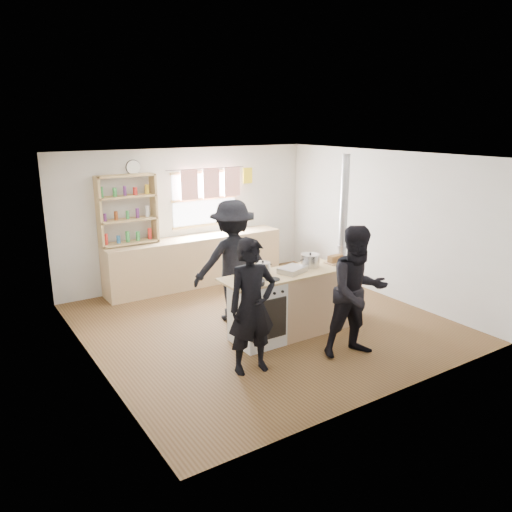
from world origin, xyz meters
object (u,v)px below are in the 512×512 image
object	(u,v)px
skillet_greens	(252,282)
thermos	(228,226)
flue_heater	(341,274)
person_far	(233,261)
stockpot_counter	(310,260)
person_near_right	(358,292)
stockpot_stove	(263,267)
cooking_island	(292,303)
person_near_left	(252,306)
bread_board	(335,260)
roast_tray	(292,269)

from	to	relation	value
skillet_greens	thermos	bearing A→B (deg)	65.78
thermos	flue_heater	size ratio (longest dim) A/B	0.11
flue_heater	person_far	size ratio (longest dim) A/B	1.35
stockpot_counter	person_near_right	bearing A→B (deg)	-93.50
stockpot_stove	person_far	bearing A→B (deg)	93.94
thermos	person_near_right	world-z (taller)	person_near_right
cooking_island	person_near_left	world-z (taller)	person_near_left
thermos	bread_board	xyz separation A→B (m)	(0.24, -2.77, -0.06)
bread_board	flue_heater	xyz separation A→B (m)	(0.31, 0.20, -0.33)
thermos	person_near_left	distance (m)	3.77
flue_heater	stockpot_stove	bearing A→B (deg)	-179.35
skillet_greens	roast_tray	world-z (taller)	roast_tray
flue_heater	thermos	bearing A→B (deg)	102.05
roast_tray	bread_board	distance (m)	0.81
roast_tray	stockpot_counter	distance (m)	0.40
skillet_greens	flue_heater	xyz separation A→B (m)	(1.87, 0.36, -0.31)
roast_tray	person_far	world-z (taller)	person_far
stockpot_counter	person_near_left	size ratio (longest dim) A/B	0.17
skillet_greens	flue_heater	world-z (taller)	flue_heater
bread_board	person_near_right	bearing A→B (deg)	-116.50
roast_tray	flue_heater	xyz separation A→B (m)	(1.12, 0.22, -0.32)
cooking_island	bread_board	size ratio (longest dim) A/B	6.80
thermos	cooking_island	bearing A→B (deg)	-101.18
roast_tray	flue_heater	bearing A→B (deg)	11.28
skillet_greens	bread_board	xyz separation A→B (m)	(1.56, 0.16, 0.02)
skillet_greens	roast_tray	size ratio (longest dim) A/B	0.95
stockpot_stove	person_far	world-z (taller)	person_far
stockpot_counter	bread_board	world-z (taller)	stockpot_counter
stockpot_counter	person_near_left	xyz separation A→B (m)	(-1.43, -0.68, -0.19)
cooking_island	flue_heater	size ratio (longest dim) A/B	0.79
thermos	person_near_right	xyz separation A→B (m)	(-0.25, -3.76, -0.17)
thermos	stockpot_counter	size ratio (longest dim) A/B	0.98
stockpot_stove	bread_board	bearing A→B (deg)	-8.85
roast_tray	person_near_left	world-z (taller)	person_near_left
thermos	roast_tray	world-z (taller)	thermos
flue_heater	roast_tray	bearing A→B (deg)	-168.72
stockpot_counter	person_near_right	size ratio (longest dim) A/B	0.16
person_near_left	person_far	world-z (taller)	person_far
skillet_greens	person_near_left	size ratio (longest dim) A/B	0.25
stockpot_counter	person_near_right	xyz separation A→B (m)	(-0.06, -1.05, -0.16)
skillet_greens	stockpot_stove	size ratio (longest dim) A/B	1.98
thermos	cooking_island	size ratio (longest dim) A/B	0.14
stockpot_stove	flue_heater	size ratio (longest dim) A/B	0.08
stockpot_counter	person_near_right	world-z (taller)	person_near_right
cooking_island	stockpot_stove	bearing A→B (deg)	154.95
bread_board	thermos	bearing A→B (deg)	94.90
thermos	stockpot_stove	world-z (taller)	thermos
stockpot_stove	stockpot_counter	size ratio (longest dim) A/B	0.76
skillet_greens	person_near_left	world-z (taller)	person_near_left
skillet_greens	stockpot_counter	bearing A→B (deg)	11.03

